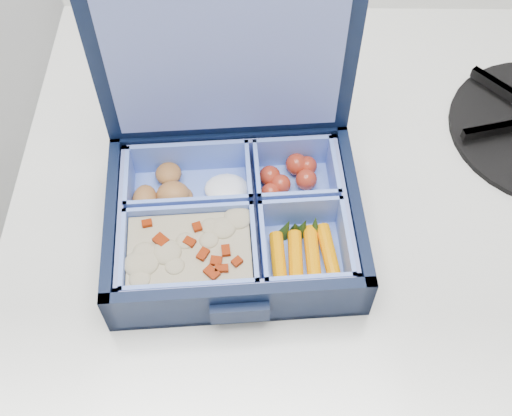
# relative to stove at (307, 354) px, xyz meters

# --- Properties ---
(stove) EXTENTS (0.62, 0.62, 0.93)m
(stove) POSITION_rel_stove_xyz_m (0.00, 0.00, 0.00)
(stove) COLOR silver
(stove) RESTS_ON floor
(bento_box) EXTENTS (0.23, 0.18, 0.05)m
(bento_box) POSITION_rel_stove_xyz_m (-0.10, -0.07, 0.49)
(bento_box) COLOR black
(bento_box) RESTS_ON stove
(burner_grate_rear) EXTENTS (0.23, 0.23, 0.02)m
(burner_grate_rear) POSITION_rel_stove_xyz_m (-0.15, 0.16, 0.47)
(burner_grate_rear) COLOR black
(burner_grate_rear) RESTS_ON stove
(fork) EXTENTS (0.07, 0.20, 0.01)m
(fork) POSITION_rel_stove_xyz_m (-0.07, 0.07, 0.47)
(fork) COLOR #B3B3B3
(fork) RESTS_ON stove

